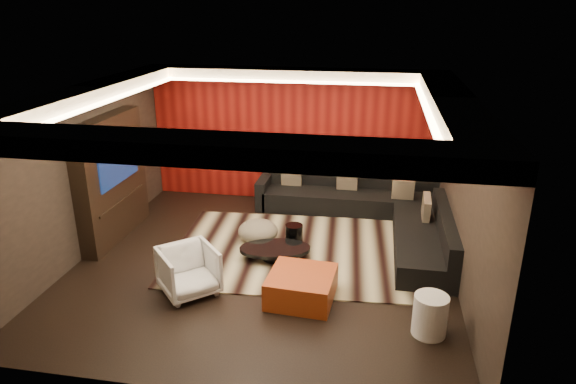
% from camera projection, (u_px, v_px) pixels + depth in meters
% --- Properties ---
extents(floor, '(6.00, 6.00, 0.02)m').
position_uv_depth(floor, '(264.00, 264.00, 8.37)').
color(floor, black).
rests_on(floor, ground).
extents(ceiling, '(6.00, 6.00, 0.02)m').
position_uv_depth(ceiling, '(260.00, 91.00, 7.39)').
color(ceiling, silver).
rests_on(ceiling, ground).
extents(wall_back, '(6.00, 0.02, 2.80)m').
position_uv_depth(wall_back, '(294.00, 136.00, 10.66)').
color(wall_back, black).
rests_on(wall_back, ground).
extents(wall_left, '(0.02, 6.00, 2.80)m').
position_uv_depth(wall_left, '(82.00, 172.00, 8.37)').
color(wall_left, black).
rests_on(wall_left, ground).
extents(wall_right, '(0.02, 6.00, 2.80)m').
position_uv_depth(wall_right, '(466.00, 195.00, 7.39)').
color(wall_right, black).
rests_on(wall_right, ground).
extents(red_feature_wall, '(5.98, 0.05, 2.78)m').
position_uv_depth(red_feature_wall, '(294.00, 136.00, 10.62)').
color(red_feature_wall, '#6B0C0A').
rests_on(red_feature_wall, ground).
extents(soffit_back, '(6.00, 0.60, 0.22)m').
position_uv_depth(soffit_back, '(292.00, 75.00, 9.92)').
color(soffit_back, silver).
rests_on(soffit_back, ground).
extents(soffit_front, '(6.00, 0.60, 0.22)m').
position_uv_depth(soffit_front, '(198.00, 148.00, 4.94)').
color(soffit_front, silver).
rests_on(soffit_front, ground).
extents(soffit_left, '(0.60, 4.80, 0.22)m').
position_uv_depth(soffit_left, '(89.00, 94.00, 7.87)').
color(soffit_left, silver).
rests_on(soffit_left, ground).
extents(soffit_right, '(0.60, 4.80, 0.22)m').
position_uv_depth(soffit_right, '(454.00, 105.00, 6.99)').
color(soffit_right, silver).
rests_on(soffit_right, ground).
extents(cove_back, '(4.80, 0.08, 0.04)m').
position_uv_depth(cove_back, '(289.00, 82.00, 9.64)').
color(cove_back, '#FFD899').
rests_on(cove_back, ground).
extents(cove_front, '(4.80, 0.08, 0.04)m').
position_uv_depth(cove_front, '(209.00, 148.00, 5.28)').
color(cove_front, '#FFD899').
rests_on(cove_front, ground).
extents(cove_left, '(0.08, 4.80, 0.04)m').
position_uv_depth(cove_left, '(110.00, 100.00, 7.85)').
color(cove_left, '#FFD899').
rests_on(cove_left, ground).
extents(cove_right, '(0.08, 4.80, 0.04)m').
position_uv_depth(cove_right, '(427.00, 111.00, 7.07)').
color(cove_right, '#FFD899').
rests_on(cove_right, ground).
extents(tv_surround, '(0.30, 2.00, 2.20)m').
position_uv_depth(tv_surround, '(112.00, 178.00, 9.00)').
color(tv_surround, black).
rests_on(tv_surround, ground).
extents(tv_screen, '(0.04, 1.30, 0.80)m').
position_uv_depth(tv_screen, '(118.00, 160.00, 8.85)').
color(tv_screen, black).
rests_on(tv_screen, ground).
extents(tv_shelf, '(0.04, 1.60, 0.04)m').
position_uv_depth(tv_shelf, '(123.00, 200.00, 9.12)').
color(tv_shelf, black).
rests_on(tv_shelf, ground).
extents(rug, '(4.18, 3.24, 0.02)m').
position_uv_depth(rug, '(292.00, 250.00, 8.80)').
color(rug, '#BDB58A').
rests_on(rug, floor).
extents(coffee_table, '(1.39, 1.39, 0.20)m').
position_uv_depth(coffee_table, '(275.00, 253.00, 8.48)').
color(coffee_table, black).
rests_on(coffee_table, rug).
extents(drum_stool, '(0.38, 0.38, 0.36)m').
position_uv_depth(drum_stool, '(294.00, 234.00, 8.95)').
color(drum_stool, black).
rests_on(drum_stool, rug).
extents(striped_pouf, '(0.73, 0.73, 0.39)m').
position_uv_depth(striped_pouf, '(258.00, 231.00, 9.05)').
color(striped_pouf, beige).
rests_on(striped_pouf, rug).
extents(white_side_table, '(0.49, 0.49, 0.55)m').
position_uv_depth(white_side_table, '(430.00, 315.00, 6.52)').
color(white_side_table, white).
rests_on(white_side_table, floor).
extents(orange_ottoman, '(0.97, 0.97, 0.40)m').
position_uv_depth(orange_ottoman, '(301.00, 287.00, 7.31)').
color(orange_ottoman, maroon).
rests_on(orange_ottoman, floor).
extents(armchair, '(1.08, 1.08, 0.71)m').
position_uv_depth(armchair, '(189.00, 271.00, 7.42)').
color(armchair, silver).
rests_on(armchair, floor).
extents(sectional_sofa, '(3.65, 3.50, 0.75)m').
position_uv_depth(sectional_sofa, '(374.00, 213.00, 9.71)').
color(sectional_sofa, black).
rests_on(sectional_sofa, floor).
extents(throw_pillows, '(2.90, 1.68, 0.50)m').
position_uv_depth(throw_pillows, '(364.00, 187.00, 9.99)').
color(throw_pillows, beige).
rests_on(throw_pillows, sectional_sofa).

